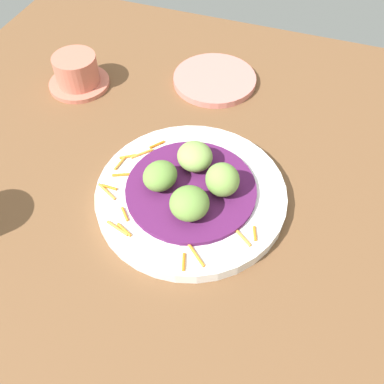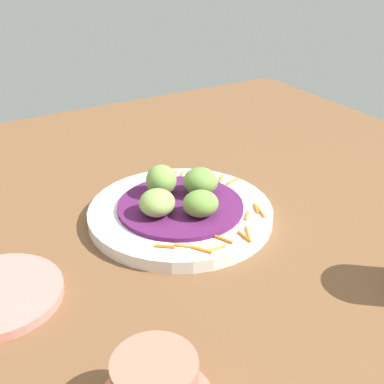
{
  "view_description": "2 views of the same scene",
  "coord_description": "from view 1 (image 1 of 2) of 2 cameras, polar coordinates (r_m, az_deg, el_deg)",
  "views": [
    {
      "loc": [
        -31.52,
        -11.86,
        51.69
      ],
      "look_at": [
        4.3,
        0.78,
        4.9
      ],
      "focal_mm": 40.52,
      "sensor_mm": 36.0,
      "label": 1
    },
    {
      "loc": [
        36.69,
        58.25,
        41.15
      ],
      "look_at": [
        4.07,
        2.58,
        6.8
      ],
      "focal_mm": 47.27,
      "sensor_mm": 36.0,
      "label": 2
    }
  ],
  "objects": [
    {
      "name": "terracotta_bowl",
      "position": [
        0.84,
        -14.9,
        14.91
      ],
      "size": [
        11.01,
        11.01,
        5.97
      ],
      "color": "#C66B56",
      "rests_on": "table_surface"
    },
    {
      "name": "carrot_garnish",
      "position": [
        0.61,
        -5.59,
        -0.99
      ],
      "size": [
        20.57,
        23.9,
        0.4
      ],
      "color": "orange",
      "rests_on": "main_plate"
    },
    {
      "name": "guac_scoop_left",
      "position": [
        0.57,
        -0.7,
        -1.4
      ],
      "size": [
        7.23,
        7.26,
        4.15
      ],
      "primitive_type": "ellipsoid",
      "rotation": [
        0.0,
        0.0,
        3.69
      ],
      "color": "olive",
      "rests_on": "cabbage_bed"
    },
    {
      "name": "guac_scoop_center",
      "position": [
        0.59,
        4.03,
        1.63
      ],
      "size": [
        6.71,
        6.71,
        4.67
      ],
      "primitive_type": "ellipsoid",
      "rotation": [
        0.0,
        0.0,
        3.95
      ],
      "color": "#759E47",
      "rests_on": "cabbage_bed"
    },
    {
      "name": "table_surface",
      "position": [
        0.61,
        -0.66,
        -5.48
      ],
      "size": [
        110.0,
        110.0,
        2.0
      ],
      "primitive_type": "cube",
      "color": "brown",
      "rests_on": "ground"
    },
    {
      "name": "guac_scoop_back",
      "position": [
        0.6,
        -4.23,
        2.13
      ],
      "size": [
        6.24,
        5.91,
        3.74
      ],
      "primitive_type": "ellipsoid",
      "rotation": [
        0.0,
        0.0,
        4.41
      ],
      "color": "olive",
      "rests_on": "cabbage_bed"
    },
    {
      "name": "side_plate_small",
      "position": [
        0.83,
        3.0,
        14.57
      ],
      "size": [
        15.31,
        15.31,
        1.18
      ],
      "primitive_type": "cylinder",
      "color": "tan",
      "rests_on": "table_surface"
    },
    {
      "name": "guac_scoop_right",
      "position": [
        0.63,
        0.38,
        4.71
      ],
      "size": [
        7.35,
        7.36,
        3.73
      ],
      "primitive_type": "ellipsoid",
      "rotation": [
        0.0,
        0.0,
        3.97
      ],
      "color": "#84A851",
      "rests_on": "cabbage_bed"
    },
    {
      "name": "cabbage_bed",
      "position": [
        0.62,
        -0.13,
        0.4
      ],
      "size": [
        18.66,
        18.66,
        0.68
      ],
      "primitive_type": "cylinder",
      "color": "#51194C",
      "rests_on": "main_plate"
    },
    {
      "name": "main_plate",
      "position": [
        0.63,
        -0.13,
        -0.34
      ],
      "size": [
        27.4,
        27.4,
        1.86
      ],
      "primitive_type": "cylinder",
      "color": "white",
      "rests_on": "table_surface"
    }
  ]
}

